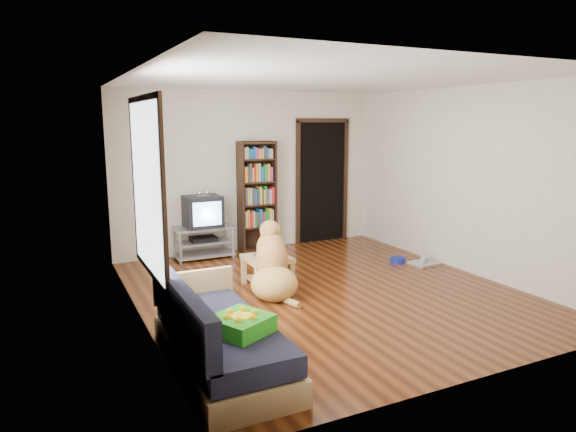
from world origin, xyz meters
name	(u,v)px	position (x,y,z in m)	size (l,w,h in m)	color
ground	(325,291)	(0.00, 0.00, 0.00)	(5.00, 5.00, 0.00)	#602C10
ceiling	(328,79)	(0.00, 0.00, 2.60)	(5.00, 5.00, 0.00)	white
wall_back	(250,171)	(0.00, 2.50, 1.30)	(4.50, 4.50, 0.00)	beige
wall_front	(486,226)	(0.00, -2.50, 1.30)	(4.50, 4.50, 0.00)	beige
wall_left	(137,202)	(-2.25, 0.00, 1.30)	(5.00, 5.00, 0.00)	beige
wall_right	(465,180)	(2.25, 0.00, 1.30)	(5.00, 5.00, 0.00)	beige
green_cushion	(241,324)	(-1.75, -1.66, 0.49)	(0.42, 0.42, 0.14)	green
laptop	(268,256)	(-0.57, 0.48, 0.41)	(0.35, 0.22, 0.03)	silver
dog_bowl	(398,260)	(1.67, 0.69, 0.04)	(0.22, 0.22, 0.08)	#152096
grey_rag	(424,263)	(1.97, 0.44, 0.01)	(0.40, 0.32, 0.03)	#989898
window	(147,188)	(-2.23, -0.50, 1.50)	(0.03, 1.46, 1.70)	white
doorway	(322,179)	(1.35, 2.48, 1.12)	(1.03, 0.05, 2.19)	black
tv_stand	(204,241)	(-0.90, 2.25, 0.27)	(0.90, 0.45, 0.50)	#99999E
crt_tv	(202,211)	(-0.90, 2.27, 0.74)	(0.55, 0.52, 0.58)	black
bookshelf	(257,190)	(0.05, 2.34, 1.00)	(0.60, 0.30, 1.80)	black
sofa	(216,340)	(-1.87, -1.38, 0.26)	(0.80, 1.80, 0.80)	tan
coffee_table	(267,265)	(-0.57, 0.51, 0.28)	(0.55, 0.55, 0.40)	tan
dog	(273,267)	(-0.63, 0.21, 0.34)	(0.73, 1.12, 0.92)	#D7A852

